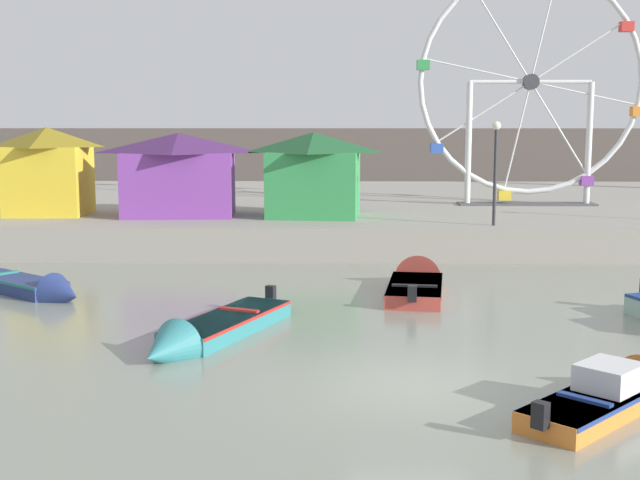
% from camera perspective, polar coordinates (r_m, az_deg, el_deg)
% --- Properties ---
extents(ground_plane, '(240.00, 240.00, 0.00)m').
position_cam_1_polar(ground_plane, '(17.07, 6.15, -9.68)').
color(ground_plane, gray).
extents(quay_promenade, '(110.00, 22.95, 1.27)m').
position_cam_1_polar(quay_promenade, '(41.96, 3.11, 1.93)').
color(quay_promenade, gray).
rests_on(quay_promenade, ground_plane).
extents(distant_town_skyline, '(140.00, 3.00, 4.40)m').
position_cam_1_polar(distant_town_skyline, '(66.04, 2.38, 5.59)').
color(distant_town_skyline, '#564C47').
rests_on(distant_town_skyline, ground_plane).
extents(motorboat_teal_painted, '(3.33, 5.60, 1.23)m').
position_cam_1_polar(motorboat_teal_painted, '(20.18, -7.72, -6.21)').
color(motorboat_teal_painted, teal).
rests_on(motorboat_teal_painted, ground_plane).
extents(motorboat_navy_blue, '(4.90, 4.11, 1.14)m').
position_cam_1_polar(motorboat_navy_blue, '(26.74, -18.88, -2.99)').
color(motorboat_navy_blue, navy).
rests_on(motorboat_navy_blue, ground_plane).
extents(motorboat_orange_hull, '(4.01, 4.07, 1.22)m').
position_cam_1_polar(motorboat_orange_hull, '(16.76, 19.40, -9.54)').
color(motorboat_orange_hull, orange).
rests_on(motorboat_orange_hull, ground_plane).
extents(motorboat_faded_red, '(2.13, 5.08, 1.46)m').
position_cam_1_polar(motorboat_faded_red, '(26.14, 6.51, -2.89)').
color(motorboat_faded_red, '#B24238').
rests_on(motorboat_faded_red, ground_plane).
extents(ferris_wheel_white_frame, '(10.24, 1.20, 10.62)m').
position_cam_1_polar(ferris_wheel_white_frame, '(39.87, 13.97, 9.97)').
color(ferris_wheel_white_frame, silver).
rests_on(ferris_wheel_white_frame, quay_promenade).
extents(carnival_booth_yellow_awning, '(3.42, 3.13, 3.58)m').
position_cam_1_polar(carnival_booth_yellow_awning, '(36.54, -17.81, 4.54)').
color(carnival_booth_yellow_awning, yellow).
rests_on(carnival_booth_yellow_awning, quay_promenade).
extents(carnival_booth_purple_stall, '(5.01, 3.62, 3.35)m').
position_cam_1_polar(carnival_booth_purple_stall, '(34.94, -9.46, 4.47)').
color(carnival_booth_purple_stall, purple).
rests_on(carnival_booth_purple_stall, quay_promenade).
extents(carnival_booth_green_kiosk, '(4.17, 3.56, 3.39)m').
position_cam_1_polar(carnival_booth_green_kiosk, '(34.09, -0.43, 4.53)').
color(carnival_booth_green_kiosk, '#33934C').
rests_on(carnival_booth_green_kiosk, quay_promenade).
extents(promenade_lamp_far, '(0.32, 0.32, 3.83)m').
position_cam_1_polar(promenade_lamp_far, '(31.88, 11.72, 5.45)').
color(promenade_lamp_far, '#2D2D33').
rests_on(promenade_lamp_far, quay_promenade).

